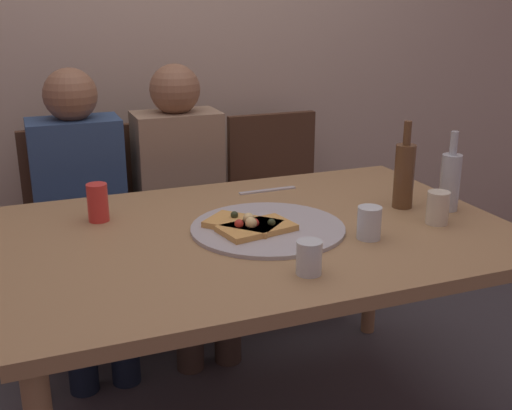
# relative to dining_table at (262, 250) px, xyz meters

# --- Properties ---
(back_wall) EXTENTS (6.00, 0.10, 2.60)m
(back_wall) POSITION_rel_dining_table_xyz_m (0.00, 1.30, 0.62)
(back_wall) COLOR #BCA893
(back_wall) RESTS_ON ground_plane
(dining_table) EXTENTS (1.52, 1.05, 0.75)m
(dining_table) POSITION_rel_dining_table_xyz_m (0.00, 0.00, 0.00)
(dining_table) COLOR #99754C
(dining_table) RESTS_ON ground_plane
(pizza_tray) EXTENTS (0.48, 0.48, 0.01)m
(pizza_tray) POSITION_rel_dining_table_xyz_m (0.01, -0.02, 0.08)
(pizza_tray) COLOR #ADADB2
(pizza_tray) RESTS_ON dining_table
(pizza_slice_last) EXTENTS (0.24, 0.17, 0.05)m
(pizza_slice_last) POSITION_rel_dining_table_xyz_m (-0.04, -0.04, 0.10)
(pizza_slice_last) COLOR tan
(pizza_slice_last) RESTS_ON pizza_tray
(pizza_slice_extra) EXTENTS (0.24, 0.25, 0.05)m
(pizza_slice_extra) POSITION_rel_dining_table_xyz_m (-0.06, 0.01, 0.10)
(pizza_slice_extra) COLOR tan
(pizza_slice_extra) RESTS_ON pizza_tray
(wine_bottle) EXTENTS (0.07, 0.07, 0.27)m
(wine_bottle) POSITION_rel_dining_table_xyz_m (0.65, -0.06, 0.17)
(wine_bottle) COLOR #B2BCC1
(wine_bottle) RESTS_ON dining_table
(beer_bottle) EXTENTS (0.07, 0.07, 0.30)m
(beer_bottle) POSITION_rel_dining_table_xyz_m (0.52, 0.02, 0.19)
(beer_bottle) COLOR brown
(beer_bottle) RESTS_ON dining_table
(tumbler_near) EXTENTS (0.07, 0.07, 0.10)m
(tumbler_near) POSITION_rel_dining_table_xyz_m (0.53, -0.16, 0.12)
(tumbler_near) COLOR beige
(tumbler_near) RESTS_ON dining_table
(tumbler_far) EXTENTS (0.07, 0.07, 0.09)m
(tumbler_far) POSITION_rel_dining_table_xyz_m (-0.01, -0.35, 0.12)
(tumbler_far) COLOR silver
(tumbler_far) RESTS_ON dining_table
(wine_glass) EXTENTS (0.07, 0.07, 0.10)m
(wine_glass) POSITION_rel_dining_table_xyz_m (0.26, -0.19, 0.12)
(wine_glass) COLOR silver
(wine_glass) RESTS_ON dining_table
(soda_can) EXTENTS (0.07, 0.07, 0.12)m
(soda_can) POSITION_rel_dining_table_xyz_m (-0.46, 0.26, 0.13)
(soda_can) COLOR red
(soda_can) RESTS_ON dining_table
(table_knife) EXTENTS (0.22, 0.02, 0.01)m
(table_knife) POSITION_rel_dining_table_xyz_m (0.17, 0.36, 0.07)
(table_knife) COLOR #B7B7BC
(table_knife) RESTS_ON dining_table
(chair_left) EXTENTS (0.44, 0.44, 0.90)m
(chair_left) POSITION_rel_dining_table_xyz_m (-0.46, 0.92, -0.16)
(chair_left) COLOR #472D1E
(chair_left) RESTS_ON ground_plane
(chair_middle) EXTENTS (0.44, 0.44, 0.90)m
(chair_middle) POSITION_rel_dining_table_xyz_m (-0.04, 0.92, -0.16)
(chair_middle) COLOR #472D1E
(chair_middle) RESTS_ON ground_plane
(chair_right) EXTENTS (0.44, 0.44, 0.90)m
(chair_right) POSITION_rel_dining_table_xyz_m (0.47, 0.92, -0.16)
(chair_right) COLOR #472D1E
(chair_right) RESTS_ON ground_plane
(guest_in_sweater) EXTENTS (0.36, 0.56, 1.17)m
(guest_in_sweater) POSITION_rel_dining_table_xyz_m (-0.46, 0.77, -0.03)
(guest_in_sweater) COLOR navy
(guest_in_sweater) RESTS_ON ground_plane
(guest_in_beanie) EXTENTS (0.36, 0.56, 1.17)m
(guest_in_beanie) POSITION_rel_dining_table_xyz_m (-0.04, 0.77, -0.03)
(guest_in_beanie) COLOR #937A60
(guest_in_beanie) RESTS_ON ground_plane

